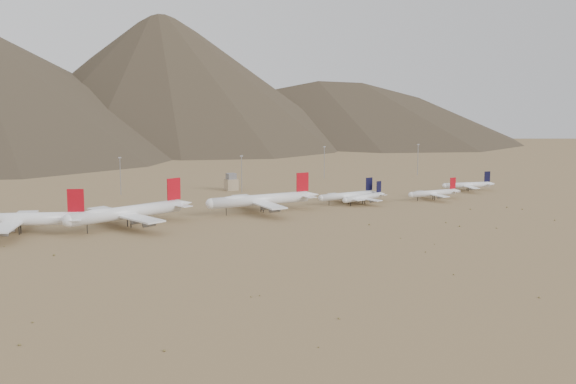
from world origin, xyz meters
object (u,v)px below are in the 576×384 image
control_tower (231,183)px  narrowbody_a (348,195)px  widebody_centre (127,212)px  narrowbody_b (364,197)px  widebody_east (261,200)px  widebody_west (17,219)px

control_tower → narrowbody_a: bearing=-63.3°
widebody_centre → narrowbody_b: (151.12, 6.41, -3.78)m
widebody_east → control_tower: size_ratio=6.11×
widebody_west → control_tower: (153.49, 92.03, -2.42)m
widebody_east → narrowbody_a: widebody_east is taller
narrowbody_a → control_tower: (-43.24, 86.07, 0.40)m
widebody_west → widebody_centre: size_ratio=0.94×
narrowbody_a → narrowbody_b: 10.11m
narrowbody_a → narrowbody_b: narrowbody_a is taller
narrowbody_a → widebody_centre: bearing=-178.8°
widebody_centre → control_tower: (100.31, 99.14, -2.70)m
widebody_centre → narrowbody_b: 151.30m
widebody_west → narrowbody_a: (196.73, 5.96, -2.82)m
narrowbody_b → narrowbody_a: bearing=122.9°
widebody_east → narrowbody_a: bearing=3.9°
narrowbody_b → widebody_centre: bearing=166.7°
widebody_west → narrowbody_b: bearing=21.4°
control_tower → widebody_west: bearing=-149.1°
widebody_centre → widebody_east: (80.72, 8.48, -0.50)m
widebody_west → control_tower: widebody_west is taller
widebody_west → widebody_centre: (53.18, -7.11, 0.27)m
widebody_west → narrowbody_b: widebody_west is taller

